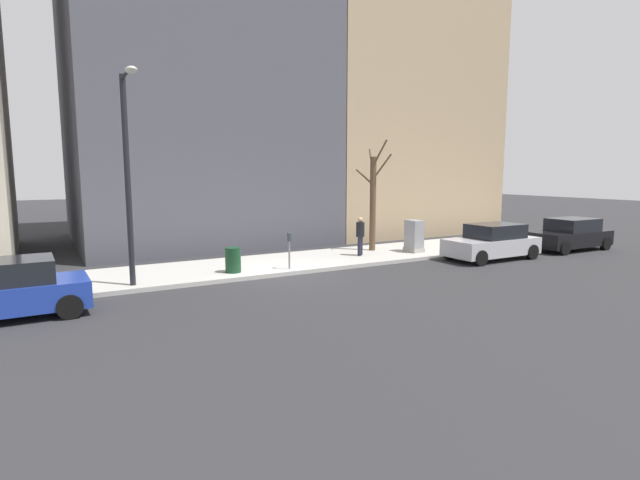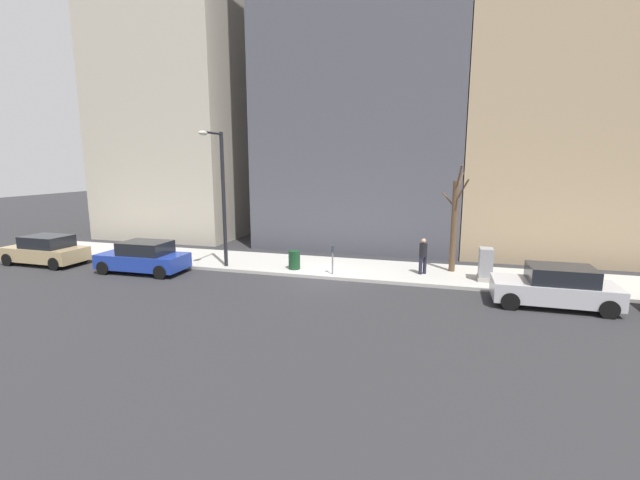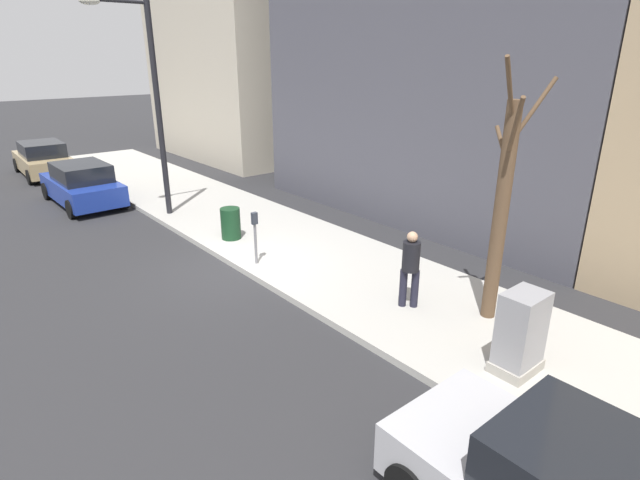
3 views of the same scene
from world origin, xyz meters
TOP-DOWN VIEW (x-y plane):
  - ground_plane at (0.00, 0.00)m, footprint 120.00×120.00m
  - sidewalk at (2.00, 0.00)m, footprint 4.00×36.00m
  - parked_car_silver at (-1.21, -9.17)m, footprint 1.92×4.20m
  - parked_car_blue at (-1.18, 8.63)m, footprint 1.99×4.23m
  - parked_car_tan at (-1.17, 14.63)m, footprint 1.99×4.24m
  - parking_meter at (0.45, -0.32)m, footprint 0.14×0.10m
  - utility_box at (1.30, -6.98)m, footprint 0.83×0.61m
  - streetlamp at (0.28, 5.18)m, footprint 1.97×0.32m
  - bare_tree at (2.60, -5.62)m, footprint 1.54×1.16m
  - trash_bin at (0.90, 1.70)m, footprint 0.56×0.56m
  - pedestrian_near_meter at (1.66, -4.30)m, footprint 0.36×0.36m
  - office_tower_left at (11.24, -11.80)m, footprint 11.48×11.48m
  - office_block_center at (11.58, 0.07)m, footprint 12.16×12.16m
  - office_tower_right at (10.32, 13.43)m, footprint 9.64×9.64m

SIDE VIEW (x-z plane):
  - ground_plane at x=0.00m, z-range 0.00..0.00m
  - sidewalk at x=2.00m, z-range 0.00..0.15m
  - trash_bin at x=0.90m, z-range 0.15..1.05m
  - parked_car_silver at x=-1.21m, z-range -0.02..1.50m
  - parked_car_blue at x=-1.18m, z-range -0.02..1.50m
  - parked_car_tan at x=-1.17m, z-range -0.02..1.50m
  - utility_box at x=1.30m, z-range 0.13..1.56m
  - parking_meter at x=0.45m, z-range 0.30..1.65m
  - pedestrian_near_meter at x=1.66m, z-range 0.26..1.92m
  - bare_tree at x=2.60m, z-range -0.06..4.93m
  - streetlamp at x=0.28m, z-range 0.77..7.27m
  - office_tower_left at x=11.24m, z-range 0.00..15.26m
  - office_tower_right at x=10.32m, z-range 0.00..19.25m
  - office_block_center at x=11.58m, z-range 0.00..22.90m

